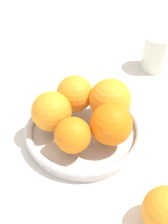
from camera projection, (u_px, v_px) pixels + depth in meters
ground_plane at (84, 137)px, 0.62m from camera, size 4.00×4.00×0.00m
fruit_bowl at (84, 132)px, 0.61m from camera, size 0.23×0.23×0.03m
orange_pile at (87, 110)px, 0.58m from camera, size 0.18×0.18×0.08m
stray_orange at (167, 211)px, 0.45m from camera, size 0.08×0.08×0.08m
drinking_glass at (157, 52)px, 0.77m from camera, size 0.07×0.07×0.09m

